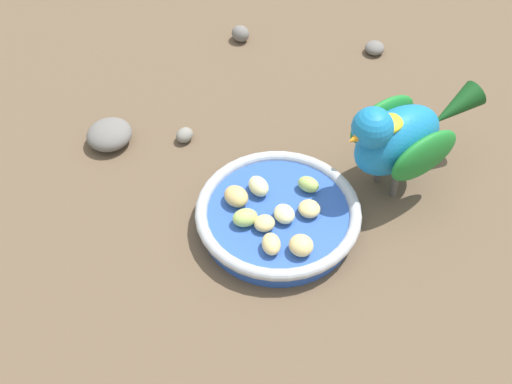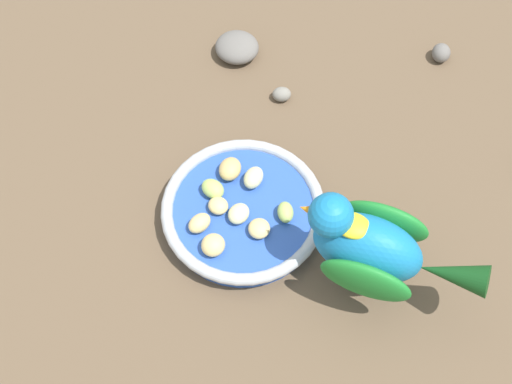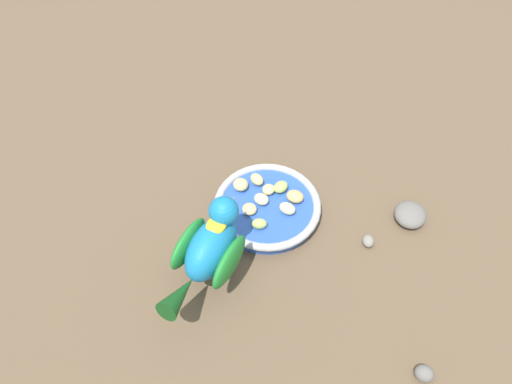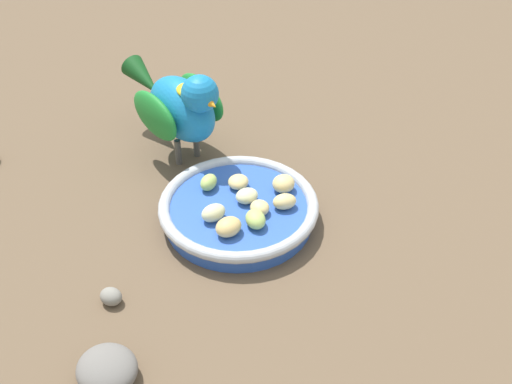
{
  "view_description": "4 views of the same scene",
  "coord_description": "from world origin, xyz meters",
  "px_view_note": "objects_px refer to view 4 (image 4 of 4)",
  "views": [
    {
      "loc": [
        0.23,
        -0.5,
        0.68
      ],
      "look_at": [
        -0.03,
        -0.01,
        0.06
      ],
      "focal_mm": 49.87,
      "sensor_mm": 36.0,
      "label": 1
    },
    {
      "loc": [
        0.4,
        -0.03,
        0.77
      ],
      "look_at": [
        -0.01,
        0.02,
        0.06
      ],
      "focal_mm": 48.88,
      "sensor_mm": 36.0,
      "label": 2
    },
    {
      "loc": [
        0.02,
        0.52,
        0.73
      ],
      "look_at": [
        0.01,
        -0.01,
        0.06
      ],
      "focal_mm": 32.76,
      "sensor_mm": 36.0,
      "label": 3
    },
    {
      "loc": [
        -0.58,
        -0.26,
        0.55
      ],
      "look_at": [
        -0.02,
        -0.03,
        0.06
      ],
      "focal_mm": 45.6,
      "sensor_mm": 36.0,
      "label": 4
    }
  ],
  "objects_px": {
    "apple_piece_0": "(246,198)",
    "apple_piece_1": "(209,182)",
    "apple_piece_2": "(238,182)",
    "apple_piece_7": "(228,227)",
    "apple_piece_5": "(255,219)",
    "parrot": "(180,104)",
    "pebble_2": "(111,297)",
    "feeding_bowl": "(239,210)",
    "apple_piece_6": "(283,184)",
    "apple_piece_4": "(213,213)",
    "rock_large": "(107,370)",
    "apple_piece_3": "(285,201)",
    "apple_piece_8": "(260,208)"
  },
  "relations": [
    {
      "from": "apple_piece_0",
      "to": "apple_piece_1",
      "type": "height_order",
      "value": "apple_piece_1"
    },
    {
      "from": "apple_piece_0",
      "to": "apple_piece_2",
      "type": "relative_size",
      "value": 1.07
    },
    {
      "from": "apple_piece_1",
      "to": "apple_piece_7",
      "type": "distance_m",
      "value": 0.09
    },
    {
      "from": "apple_piece_5",
      "to": "parrot",
      "type": "relative_size",
      "value": 0.15
    },
    {
      "from": "apple_piece_7",
      "to": "pebble_2",
      "type": "bearing_deg",
      "value": 146.83
    },
    {
      "from": "feeding_bowl",
      "to": "apple_piece_5",
      "type": "bearing_deg",
      "value": -128.29
    },
    {
      "from": "parrot",
      "to": "pebble_2",
      "type": "height_order",
      "value": "parrot"
    },
    {
      "from": "feeding_bowl",
      "to": "apple_piece_6",
      "type": "bearing_deg",
      "value": -38.88
    },
    {
      "from": "apple_piece_7",
      "to": "pebble_2",
      "type": "distance_m",
      "value": 0.16
    },
    {
      "from": "apple_piece_2",
      "to": "parrot",
      "type": "relative_size",
      "value": 0.13
    },
    {
      "from": "apple_piece_1",
      "to": "parrot",
      "type": "relative_size",
      "value": 0.14
    },
    {
      "from": "apple_piece_0",
      "to": "apple_piece_7",
      "type": "distance_m",
      "value": 0.06
    },
    {
      "from": "apple_piece_4",
      "to": "apple_piece_7",
      "type": "height_order",
      "value": "same"
    },
    {
      "from": "rock_large",
      "to": "parrot",
      "type": "bearing_deg",
      "value": 16.59
    },
    {
      "from": "apple_piece_2",
      "to": "apple_piece_3",
      "type": "bearing_deg",
      "value": -102.32
    },
    {
      "from": "apple_piece_8",
      "to": "apple_piece_7",
      "type": "bearing_deg",
      "value": 158.31
    },
    {
      "from": "apple_piece_2",
      "to": "rock_large",
      "type": "height_order",
      "value": "apple_piece_2"
    },
    {
      "from": "parrot",
      "to": "rock_large",
      "type": "distance_m",
      "value": 0.39
    },
    {
      "from": "apple_piece_3",
      "to": "parrot",
      "type": "height_order",
      "value": "parrot"
    },
    {
      "from": "apple_piece_0",
      "to": "apple_piece_8",
      "type": "xyz_separation_m",
      "value": [
        -0.01,
        -0.02,
        -0.0
      ]
    },
    {
      "from": "apple_piece_6",
      "to": "apple_piece_2",
      "type": "bearing_deg",
      "value": 106.13
    },
    {
      "from": "apple_piece_0",
      "to": "feeding_bowl",
      "type": "bearing_deg",
      "value": 140.18
    },
    {
      "from": "apple_piece_5",
      "to": "apple_piece_8",
      "type": "height_order",
      "value": "apple_piece_5"
    },
    {
      "from": "apple_piece_1",
      "to": "apple_piece_2",
      "type": "height_order",
      "value": "apple_piece_1"
    },
    {
      "from": "apple_piece_2",
      "to": "pebble_2",
      "type": "distance_m",
      "value": 0.22
    },
    {
      "from": "apple_piece_4",
      "to": "parrot",
      "type": "bearing_deg",
      "value": 40.21
    },
    {
      "from": "feeding_bowl",
      "to": "apple_piece_1",
      "type": "xyz_separation_m",
      "value": [
        0.02,
        0.05,
        0.02
      ]
    },
    {
      "from": "apple_piece_3",
      "to": "parrot",
      "type": "distance_m",
      "value": 0.21
    },
    {
      "from": "apple_piece_6",
      "to": "pebble_2",
      "type": "xyz_separation_m",
      "value": [
        -0.23,
        0.12,
        -0.03
      ]
    },
    {
      "from": "apple_piece_7",
      "to": "apple_piece_8",
      "type": "xyz_separation_m",
      "value": [
        0.05,
        -0.02,
        -0.0
      ]
    },
    {
      "from": "feeding_bowl",
      "to": "apple_piece_2",
      "type": "height_order",
      "value": "apple_piece_2"
    },
    {
      "from": "feeding_bowl",
      "to": "apple_piece_0",
      "type": "relative_size",
      "value": 6.97
    },
    {
      "from": "apple_piece_6",
      "to": "apple_piece_0",
      "type": "bearing_deg",
      "value": 141.28
    },
    {
      "from": "apple_piece_5",
      "to": "apple_piece_8",
      "type": "bearing_deg",
      "value": 10.53
    },
    {
      "from": "apple_piece_1",
      "to": "parrot",
      "type": "height_order",
      "value": "parrot"
    },
    {
      "from": "apple_piece_8",
      "to": "pebble_2",
      "type": "bearing_deg",
      "value": 149.76
    },
    {
      "from": "apple_piece_5",
      "to": "apple_piece_7",
      "type": "relative_size",
      "value": 0.92
    },
    {
      "from": "parrot",
      "to": "rock_large",
      "type": "bearing_deg",
      "value": -45.6
    },
    {
      "from": "apple_piece_1",
      "to": "apple_piece_6",
      "type": "relative_size",
      "value": 0.95
    },
    {
      "from": "rock_large",
      "to": "apple_piece_7",
      "type": "bearing_deg",
      "value": -8.37
    },
    {
      "from": "apple_piece_0",
      "to": "apple_piece_8",
      "type": "bearing_deg",
      "value": -113.83
    },
    {
      "from": "apple_piece_0",
      "to": "apple_piece_5",
      "type": "distance_m",
      "value": 0.04
    },
    {
      "from": "parrot",
      "to": "pebble_2",
      "type": "bearing_deg",
      "value": -50.73
    },
    {
      "from": "apple_piece_2",
      "to": "apple_piece_7",
      "type": "bearing_deg",
      "value": -163.27
    },
    {
      "from": "apple_piece_0",
      "to": "apple_piece_2",
      "type": "distance_m",
      "value": 0.03
    },
    {
      "from": "parrot",
      "to": "apple_piece_8",
      "type": "bearing_deg",
      "value": -4.4
    },
    {
      "from": "feeding_bowl",
      "to": "apple_piece_8",
      "type": "distance_m",
      "value": 0.03
    },
    {
      "from": "apple_piece_4",
      "to": "rock_large",
      "type": "height_order",
      "value": "apple_piece_4"
    },
    {
      "from": "apple_piece_7",
      "to": "rock_large",
      "type": "height_order",
      "value": "apple_piece_7"
    },
    {
      "from": "apple_piece_3",
      "to": "pebble_2",
      "type": "relative_size",
      "value": 1.15
    }
  ]
}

